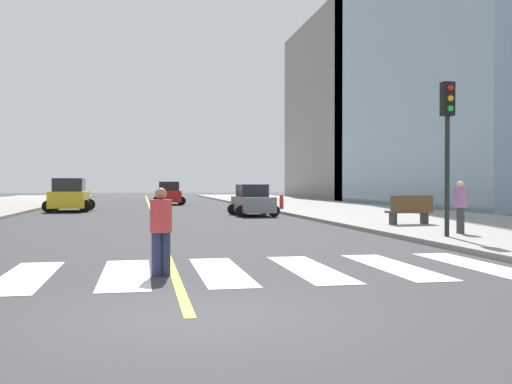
{
  "coord_description": "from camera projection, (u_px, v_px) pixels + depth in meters",
  "views": [
    {
      "loc": [
        -0.6,
        -7.59,
        1.71
      ],
      "look_at": [
        6.61,
        30.14,
        1.2
      ],
      "focal_mm": 42.09,
      "sensor_mm": 36.0,
      "label": 1
    }
  ],
  "objects": [
    {
      "name": "park_bench",
      "position": [
        410.0,
        210.0,
        23.14
      ],
      "size": [
        1.84,
        0.7,
        1.12
      ],
      "rotation": [
        0.0,
        0.0,
        1.65
      ],
      "color": "brown",
      "rests_on": "sidewalk_kerb_east"
    },
    {
      "name": "sidewalk_kerb_east",
      "position": [
        406.0,
        217.0,
        29.52
      ],
      "size": [
        10.0,
        120.0,
        0.15
      ],
      "primitive_type": "cube",
      "color": "gray",
      "rests_on": "ground"
    },
    {
      "name": "crosswalk_paint",
      "position": [
        174.0,
        273.0,
        11.52
      ],
      "size": [
        13.5,
        4.0,
        0.01
      ],
      "color": "silver",
      "rests_on": "ground"
    },
    {
      "name": "pedestrian_crossing",
      "position": [
        161.0,
        227.0,
        11.12
      ],
      "size": [
        0.41,
        0.41,
        1.64
      ],
      "rotation": [
        0.0,
        0.0,
        3.4
      ],
      "color": "#232847",
      "rests_on": "ground"
    },
    {
      "name": "car_yellow_second",
      "position": [
        70.0,
        196.0,
        37.27
      ],
      "size": [
        2.88,
        4.61,
        2.06
      ],
      "rotation": [
        0.0,
        0.0,
        0.0
      ],
      "color": "gold",
      "rests_on": "ground"
    },
    {
      "name": "parking_garage_concrete",
      "position": [
        381.0,
        111.0,
        71.76
      ],
      "size": [
        18.0,
        24.0,
        20.99
      ],
      "primitive_type": "cube",
      "color": "gray",
      "rests_on": "ground"
    },
    {
      "name": "pedestrian_waiting_east",
      "position": [
        461.0,
        205.0,
        18.84
      ],
      "size": [
        0.41,
        0.41,
        1.65
      ],
      "rotation": [
        0.0,
        0.0,
        1.38
      ],
      "color": "#38383D",
      "rests_on": "sidewalk_kerb_east"
    },
    {
      "name": "car_red_nearest",
      "position": [
        169.0,
        194.0,
        49.61
      ],
      "size": [
        2.74,
        4.31,
        1.9
      ],
      "rotation": [
        0.0,
        0.0,
        3.11
      ],
      "color": "red",
      "rests_on": "ground"
    },
    {
      "name": "car_gray_third",
      "position": [
        253.0,
        201.0,
        32.22
      ],
      "size": [
        2.43,
        3.82,
        1.69
      ],
      "rotation": [
        0.0,
        0.0,
        3.17
      ],
      "color": "slate",
      "rests_on": "ground"
    },
    {
      "name": "ground_plane",
      "position": [
        190.0,
        319.0,
        7.59
      ],
      "size": [
        220.0,
        220.0,
        0.0
      ],
      "primitive_type": "plane",
      "color": "#333335"
    },
    {
      "name": "fire_hydrant",
      "position": [
        281.0,
        202.0,
        37.88
      ],
      "size": [
        0.26,
        0.26,
        0.89
      ],
      "color": "red",
      "rests_on": "sidewalk_kerb_east"
    },
    {
      "name": "traffic_light_near_corner",
      "position": [
        448.0,
        128.0,
        17.72
      ],
      "size": [
        0.36,
        0.41,
        4.57
      ],
      "rotation": [
        0.0,
        0.0,
        3.14
      ],
      "color": "black",
      "rests_on": "sidewalk_kerb_east"
    },
    {
      "name": "lane_divider_paint",
      "position": [
        149.0,
        206.0,
        46.87
      ],
      "size": [
        0.16,
        80.0,
        0.01
      ],
      "primitive_type": "cube",
      "color": "yellow",
      "rests_on": "ground"
    }
  ]
}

